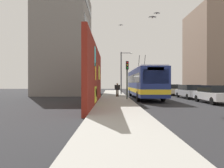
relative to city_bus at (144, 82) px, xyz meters
The scene contains 14 objects.
ground_plane 3.07m from the city_bus, 132.41° to the left, with size 80.00×80.00×0.00m, color #232326.
sidewalk_slab 4.18m from the city_bus, 115.81° to the left, with size 48.00×3.20×0.15m, color #9E9B93.
graffiti_wall 7.91m from the city_bus, 139.25° to the left, with size 13.33×0.32×4.84m.
building_far_left 15.17m from the city_bus, 52.49° to the left, with size 10.76×7.21×16.04m.
building_far_right 20.05m from the city_bus, 51.96° to the right, with size 10.03×9.19×14.58m.
city_bus is the anchor object (origin of this frame).
parked_car_white 7.55m from the city_bus, 135.93° to the right, with size 4.29×1.92×1.58m.
parked_car_silver 5.30m from the city_bus, 90.13° to the right, with size 4.66×1.77×1.58m.
parked_car_champagne 8.30m from the city_bus, 39.14° to the right, with size 4.61×1.77×1.58m.
parked_car_red 12.90m from the city_bus, 23.86° to the right, with size 4.29×1.93×1.58m.
pedestrian_midblock 3.25m from the city_bus, 73.92° to the left, with size 0.22×0.66×1.62m.
traffic_light 3.44m from the city_bus, 139.62° to the left, with size 0.49×0.28×3.87m.
street_lamp 7.60m from the city_bus, 16.15° to the left, with size 0.44×1.78×6.32m.
flying_pigeons 7.62m from the city_bus, 161.93° to the left, with size 10.63×3.63×3.29m.
Camera 1 is at (-20.77, 2.02, 1.77)m, focal length 31.38 mm.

